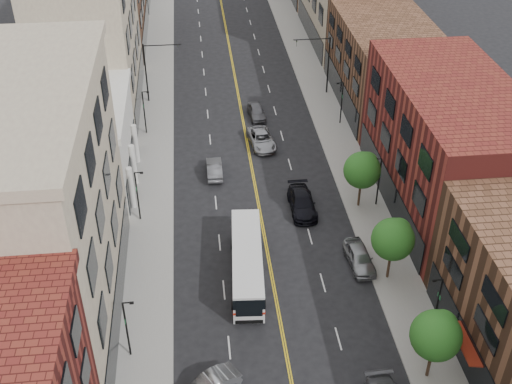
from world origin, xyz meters
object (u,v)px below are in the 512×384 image
object	(u,v)px
car_lane_a	(302,203)
car_lane_c	(256,112)
car_lane_behind	(214,169)
car_lane_b	(261,139)
car_parked_far	(359,257)
city_bus	(247,261)

from	to	relation	value
car_lane_a	car_lane_c	distance (m)	18.71
car_lane_behind	car_lane_b	size ratio (longest dim) A/B	0.80
car_lane_a	car_parked_far	bearing A→B (deg)	-67.46
city_bus	car_lane_b	size ratio (longest dim) A/B	2.04
car_lane_behind	car_lane_a	bearing A→B (deg)	138.73
car_lane_behind	car_lane_c	bearing A→B (deg)	-115.06
city_bus	car_lane_b	bearing A→B (deg)	84.25
car_lane_b	car_parked_far	bearing A→B (deg)	-80.63
car_lane_a	car_lane_c	world-z (taller)	car_lane_a
city_bus	car_lane_a	bearing A→B (deg)	59.32
car_lane_c	city_bus	bearing A→B (deg)	-102.20
car_lane_behind	car_lane_b	distance (m)	7.55
car_lane_a	car_lane_behind	bearing A→B (deg)	138.07
city_bus	car_parked_far	distance (m)	9.45
car_parked_far	car_lane_c	bearing A→B (deg)	98.65
car_parked_far	car_lane_behind	xyz separation A→B (m)	(-11.26, 14.99, -0.08)
car_lane_a	car_lane_b	world-z (taller)	car_lane_a
car_parked_far	car_lane_behind	size ratio (longest dim) A/B	1.08
car_parked_far	car_lane_c	world-z (taller)	car_parked_far
city_bus	car_lane_c	xyz separation A→B (m)	(3.64, 27.20, -0.90)
city_bus	car_lane_a	size ratio (longest dim) A/B	1.98
car_parked_far	car_lane_a	distance (m)	8.85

